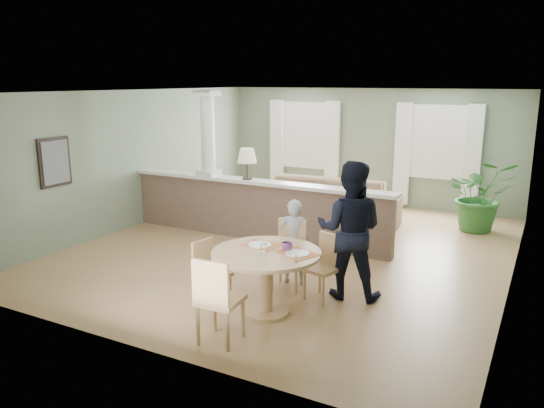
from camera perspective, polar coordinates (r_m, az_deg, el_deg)
The scene contains 12 objects.
ground at distance 9.34m, azimuth 2.34°, elevation -4.79°, with size 8.00×8.00×0.00m, color tan.
room_shell at distance 9.53m, azimuth 3.93°, elevation 6.71°, with size 7.02×8.02×2.71m.
pony_wall at distance 9.77m, azimuth -2.33°, elevation 0.32°, with size 5.32×0.38×2.70m.
sofa at distance 10.83m, azimuth 5.38°, elevation 0.15°, with size 3.06×1.20×0.89m, color olive.
houseplant at distance 11.03m, azimuth 21.52°, elevation 0.87°, with size 1.26×1.10×1.41m, color #2B6428.
dining_table at distance 6.61m, azimuth -0.54°, elevation -6.52°, with size 1.36×1.36×0.93m.
chair_far_boy at distance 7.52m, azimuth 1.91°, elevation -5.04°, with size 0.49×0.49×0.96m.
chair_far_man at distance 7.17m, azimuth 5.75°, elevation -6.40°, with size 0.50×0.50×0.88m.
chair_near at distance 5.94m, azimuth -5.98°, elevation -9.92°, with size 0.49×0.49×1.02m.
chair_side at distance 7.01m, azimuth -6.79°, elevation -7.00°, with size 0.45×0.45×0.86m.
child_person at distance 7.62m, azimuth 2.38°, elevation -4.07°, with size 0.45×0.30×1.25m, color #9F9FA4.
man_person at distance 7.14m, azimuth 8.37°, elevation -2.80°, with size 0.91×0.71×1.87m, color black.
Camera 1 is at (3.83, -8.02, 2.89)m, focal length 35.00 mm.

